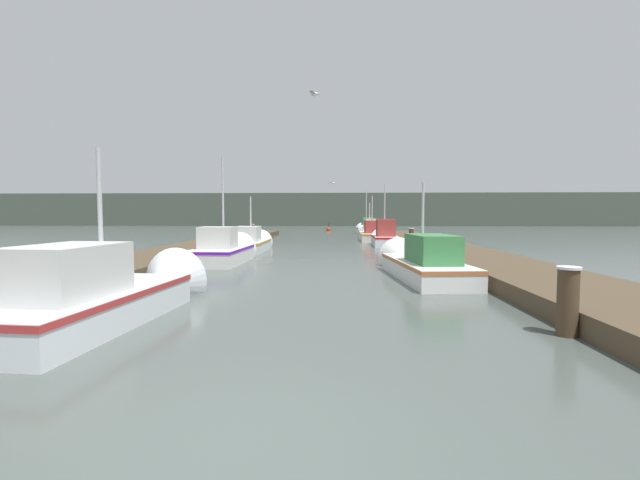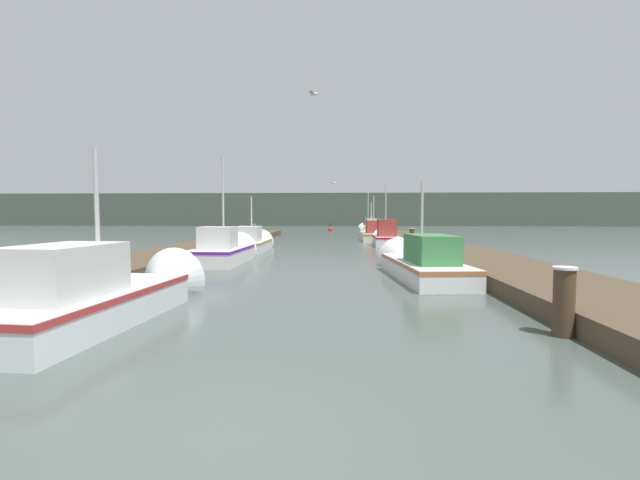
{
  "view_description": "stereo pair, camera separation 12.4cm",
  "coord_description": "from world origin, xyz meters",
  "px_view_note": "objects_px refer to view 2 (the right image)",
  "views": [
    {
      "loc": [
        0.9,
        -3.4,
        1.91
      ],
      "look_at": [
        0.15,
        13.75,
        0.86
      ],
      "focal_mm": 24.0,
      "sensor_mm": 36.0,
      "label": 1
    },
    {
      "loc": [
        1.02,
        -3.39,
        1.91
      ],
      "look_at": [
        0.15,
        13.75,
        0.86
      ],
      "focal_mm": 24.0,
      "sensor_mm": 36.0,
      "label": 2
    }
  ],
  "objects_px": {
    "channel_buoy": "(330,229)",
    "seagull_1": "(335,183)",
    "seagull_lead": "(314,94)",
    "mooring_piling_1": "(447,253)",
    "fishing_boat_4": "(385,237)",
    "fishing_boat_6": "(371,231)",
    "fishing_boat_5": "(373,234)",
    "fishing_boat_0": "(112,292)",
    "mooring_piling_3": "(412,240)",
    "mooring_piling_0": "(564,301)",
    "fishing_boat_1": "(419,262)",
    "fishing_boat_7": "(368,229)",
    "mooring_piling_2": "(254,234)",
    "fishing_boat_3": "(253,243)",
    "fishing_boat_2": "(225,251)"
  },
  "relations": [
    {
      "from": "mooring_piling_0",
      "to": "mooring_piling_2",
      "type": "relative_size",
      "value": 0.86
    },
    {
      "from": "fishing_boat_1",
      "to": "fishing_boat_5",
      "type": "distance_m",
      "value": 18.33
    },
    {
      "from": "fishing_boat_1",
      "to": "fishing_boat_6",
      "type": "distance_m",
      "value": 22.49
    },
    {
      "from": "fishing_boat_0",
      "to": "fishing_boat_3",
      "type": "height_order",
      "value": "fishing_boat_0"
    },
    {
      "from": "fishing_boat_6",
      "to": "seagull_1",
      "type": "height_order",
      "value": "seagull_1"
    },
    {
      "from": "fishing_boat_7",
      "to": "mooring_piling_2",
      "type": "height_order",
      "value": "fishing_boat_7"
    },
    {
      "from": "fishing_boat_5",
      "to": "fishing_boat_4",
      "type": "bearing_deg",
      "value": -85.58
    },
    {
      "from": "fishing_boat_4",
      "to": "channel_buoy",
      "type": "distance_m",
      "value": 22.28
    },
    {
      "from": "mooring_piling_0",
      "to": "seagull_lead",
      "type": "relative_size",
      "value": 1.99
    },
    {
      "from": "fishing_boat_7",
      "to": "seagull_1",
      "type": "distance_m",
      "value": 16.55
    },
    {
      "from": "fishing_boat_2",
      "to": "fishing_boat_4",
      "type": "distance_m",
      "value": 12.21
    },
    {
      "from": "fishing_boat_3",
      "to": "mooring_piling_2",
      "type": "relative_size",
      "value": 3.92
    },
    {
      "from": "fishing_boat_0",
      "to": "channel_buoy",
      "type": "relative_size",
      "value": 5.39
    },
    {
      "from": "fishing_boat_1",
      "to": "mooring_piling_0",
      "type": "distance_m",
      "value": 6.55
    },
    {
      "from": "mooring_piling_0",
      "to": "mooring_piling_2",
      "type": "height_order",
      "value": "mooring_piling_2"
    },
    {
      "from": "mooring_piling_3",
      "to": "seagull_1",
      "type": "height_order",
      "value": "seagull_1"
    },
    {
      "from": "fishing_boat_7",
      "to": "fishing_boat_2",
      "type": "bearing_deg",
      "value": -110.13
    },
    {
      "from": "fishing_boat_0",
      "to": "seagull_1",
      "type": "bearing_deg",
      "value": 81.01
    },
    {
      "from": "fishing_boat_0",
      "to": "mooring_piling_3",
      "type": "distance_m",
      "value": 15.73
    },
    {
      "from": "mooring_piling_3",
      "to": "seagull_lead",
      "type": "height_order",
      "value": "seagull_lead"
    },
    {
      "from": "fishing_boat_4",
      "to": "mooring_piling_2",
      "type": "bearing_deg",
      "value": 179.97
    },
    {
      "from": "fishing_boat_3",
      "to": "mooring_piling_0",
      "type": "height_order",
      "value": "fishing_boat_3"
    },
    {
      "from": "fishing_boat_6",
      "to": "fishing_boat_7",
      "type": "height_order",
      "value": "fishing_boat_7"
    },
    {
      "from": "fishing_boat_5",
      "to": "mooring_piling_0",
      "type": "distance_m",
      "value": 24.81
    },
    {
      "from": "mooring_piling_1",
      "to": "seagull_1",
      "type": "height_order",
      "value": "seagull_1"
    },
    {
      "from": "fishing_boat_5",
      "to": "fishing_boat_0",
      "type": "bearing_deg",
      "value": -105.56
    },
    {
      "from": "fishing_boat_2",
      "to": "fishing_boat_5",
      "type": "bearing_deg",
      "value": 65.97
    },
    {
      "from": "fishing_boat_0",
      "to": "seagull_lead",
      "type": "height_order",
      "value": "seagull_lead"
    },
    {
      "from": "fishing_boat_2",
      "to": "mooring_piling_1",
      "type": "height_order",
      "value": "fishing_boat_2"
    },
    {
      "from": "seagull_lead",
      "to": "mooring_piling_1",
      "type": "bearing_deg",
      "value": 126.49
    },
    {
      "from": "mooring_piling_1",
      "to": "mooring_piling_0",
      "type": "bearing_deg",
      "value": -91.93
    },
    {
      "from": "mooring_piling_2",
      "to": "fishing_boat_7",
      "type": "bearing_deg",
      "value": 60.29
    },
    {
      "from": "fishing_boat_4",
      "to": "fishing_boat_6",
      "type": "bearing_deg",
      "value": 92.72
    },
    {
      "from": "fishing_boat_0",
      "to": "fishing_boat_7",
      "type": "distance_m",
      "value": 33.7
    },
    {
      "from": "mooring_piling_2",
      "to": "channel_buoy",
      "type": "relative_size",
      "value": 1.24
    },
    {
      "from": "fishing_boat_0",
      "to": "fishing_boat_1",
      "type": "distance_m",
      "value": 8.65
    },
    {
      "from": "seagull_1",
      "to": "fishing_boat_3",
      "type": "bearing_deg",
      "value": 14.43
    },
    {
      "from": "fishing_boat_5",
      "to": "channel_buoy",
      "type": "bearing_deg",
      "value": 101.87
    },
    {
      "from": "fishing_boat_1",
      "to": "fishing_boat_7",
      "type": "bearing_deg",
      "value": 84.31
    },
    {
      "from": "fishing_boat_3",
      "to": "mooring_piling_2",
      "type": "height_order",
      "value": "fishing_boat_3"
    },
    {
      "from": "fishing_boat_2",
      "to": "fishing_boat_1",
      "type": "bearing_deg",
      "value": -25.79
    },
    {
      "from": "fishing_boat_6",
      "to": "fishing_boat_4",
      "type": "bearing_deg",
      "value": -92.21
    },
    {
      "from": "fishing_boat_2",
      "to": "fishing_boat_5",
      "type": "xyz_separation_m",
      "value": [
        6.95,
        14.76,
        -0.0
      ]
    },
    {
      "from": "channel_buoy",
      "to": "seagull_1",
      "type": "height_order",
      "value": "seagull_1"
    },
    {
      "from": "fishing_boat_1",
      "to": "mooring_piling_1",
      "type": "relative_size",
      "value": 5.71
    },
    {
      "from": "mooring_piling_3",
      "to": "channel_buoy",
      "type": "relative_size",
      "value": 1.18
    },
    {
      "from": "fishing_boat_5",
      "to": "mooring_piling_3",
      "type": "relative_size",
      "value": 4.91
    },
    {
      "from": "seagull_lead",
      "to": "fishing_boat_0",
      "type": "bearing_deg",
      "value": -3.2
    },
    {
      "from": "fishing_boat_5",
      "to": "fishing_boat_6",
      "type": "xyz_separation_m",
      "value": [
        0.12,
        4.16,
        0.04
      ]
    },
    {
      "from": "fishing_boat_2",
      "to": "seagull_lead",
      "type": "bearing_deg",
      "value": -31.98
    }
  ]
}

